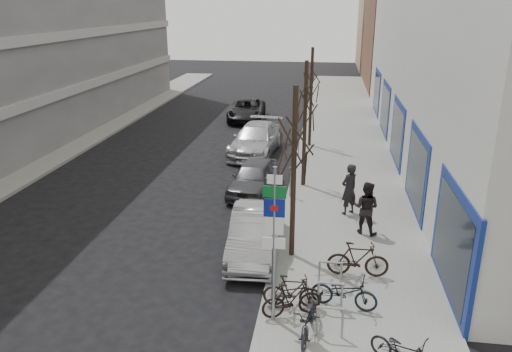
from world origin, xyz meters
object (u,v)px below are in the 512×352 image
(meter_back, at_px, (299,143))
(lane_car, at_px, (247,110))
(bike_rack, at_px, (330,293))
(tree_far, at_px, (312,74))
(highway_sign_pole, at_px, (274,237))
(bike_near_left, at_px, (309,317))
(pedestrian_near, at_px, (349,189))
(parked_car_mid, at_px, (254,177))
(bike_far_inner, at_px, (358,259))
(meter_front, at_px, (276,239))
(meter_mid, at_px, (290,179))
(pedestrian_far, at_px, (366,207))
(tree_mid, at_px, (306,95))
(tree_near, at_px, (295,133))
(parked_car_front, at_px, (255,233))
(bike_mid_inner, at_px, (292,291))
(parked_car_back, at_px, (256,139))
(bike_near_right, at_px, (292,299))
(bike_far_curb, at_px, (403,348))
(bike_mid_curb, at_px, (344,289))

(meter_back, xyz_separation_m, lane_car, (-4.16, 9.01, -0.21))
(bike_rack, bearing_deg, tree_far, 94.32)
(highway_sign_pole, bearing_deg, bike_near_left, -29.56)
(pedestrian_near, bearing_deg, tree_far, -120.70)
(parked_car_mid, bearing_deg, bike_near_left, -67.18)
(tree_far, bearing_deg, bike_far_inner, -81.93)
(meter_front, bearing_deg, parked_car_mid, 104.60)
(meter_mid, relative_size, pedestrian_far, 0.67)
(tree_mid, bearing_deg, tree_far, 90.00)
(meter_mid, bearing_deg, tree_near, -84.86)
(bike_far_inner, bearing_deg, tree_near, 61.90)
(tree_near, bearing_deg, bike_near_left, -79.92)
(meter_mid, distance_m, parked_car_front, 4.87)
(bike_mid_inner, relative_size, pedestrian_near, 0.79)
(highway_sign_pole, height_order, parked_car_back, highway_sign_pole)
(bike_near_right, relative_size, parked_car_back, 0.29)
(meter_mid, distance_m, bike_near_left, 9.11)
(highway_sign_pole, bearing_deg, bike_rack, 23.59)
(tree_far, distance_m, pedestrian_near, 10.08)
(bike_rack, xyz_separation_m, bike_far_curb, (1.58, -1.91, -0.04))
(tree_near, xyz_separation_m, parked_car_front, (-1.20, 0.20, -3.39))
(meter_back, distance_m, parked_car_mid, 5.11)
(bike_near_left, bearing_deg, bike_far_curb, -13.86)
(highway_sign_pole, relative_size, bike_far_inner, 2.34)
(bike_rack, xyz_separation_m, tree_far, (-1.20, 15.90, 3.44))
(lane_car, bearing_deg, bike_rack, -78.62)
(meter_mid, height_order, bike_near_right, meter_mid)
(parked_car_front, height_order, pedestrian_far, pedestrian_far)
(bike_near_left, height_order, bike_mid_inner, bike_near_left)
(bike_mid_inner, bearing_deg, meter_back, 0.85)
(tree_far, bearing_deg, meter_back, -100.20)
(bike_far_curb, relative_size, bike_far_inner, 0.86)
(bike_mid_inner, xyz_separation_m, bike_far_curb, (2.55, -1.93, 0.00))
(parked_car_front, distance_m, pedestrian_near, 4.55)
(tree_far, bearing_deg, meter_mid, -93.22)
(meter_back, bearing_deg, tree_near, -87.55)
(tree_mid, xyz_separation_m, bike_far_inner, (1.99, -7.53, -3.41))
(bike_near_left, distance_m, bike_mid_curb, 1.58)
(bike_mid_curb, xyz_separation_m, parked_car_back, (-4.36, 14.19, 0.10))
(meter_mid, height_order, bike_mid_curb, meter_mid)
(highway_sign_pole, relative_size, lane_car, 0.83)
(highway_sign_pole, xyz_separation_m, parked_car_back, (-2.60, 15.00, -1.67))
(bike_near_left, bearing_deg, parked_car_front, 121.13)
(lane_car, bearing_deg, meter_mid, -77.15)
(meter_front, distance_m, pedestrian_far, 3.75)
(tree_far, xyz_separation_m, bike_near_right, (0.25, -16.27, -3.47))
(tree_near, relative_size, pedestrian_near, 2.80)
(tree_far, bearing_deg, parked_car_mid, -105.61)
(bike_near_right, bearing_deg, meter_front, -8.30)
(highway_sign_pole, distance_m, bike_near_right, 1.89)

